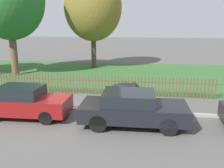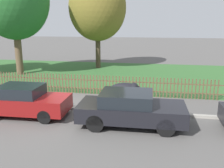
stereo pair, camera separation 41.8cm
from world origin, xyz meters
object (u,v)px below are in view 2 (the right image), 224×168
Objects in this scene: covered_motorcycle at (126,92)px; tree_mid_park at (97,8)px; parked_car_red_compact at (130,108)px; parked_car_navy_estate at (24,101)px.

covered_motorcycle is 11.82m from tree_mid_park.
parked_car_red_compact is 2.22× the size of covered_motorcycle.
tree_mid_park is (0.39, 12.32, 4.54)m from parked_car_navy_estate.
parked_car_navy_estate is 13.13m from tree_mid_park.
tree_mid_park reaches higher than parked_car_red_compact.
parked_car_red_compact reaches higher than parked_car_navy_estate.
covered_motorcycle is 0.24× the size of tree_mid_park.
tree_mid_park reaches higher than parked_car_navy_estate.
parked_car_navy_estate is 0.47× the size of tree_mid_park.
tree_mid_park reaches higher than covered_motorcycle.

